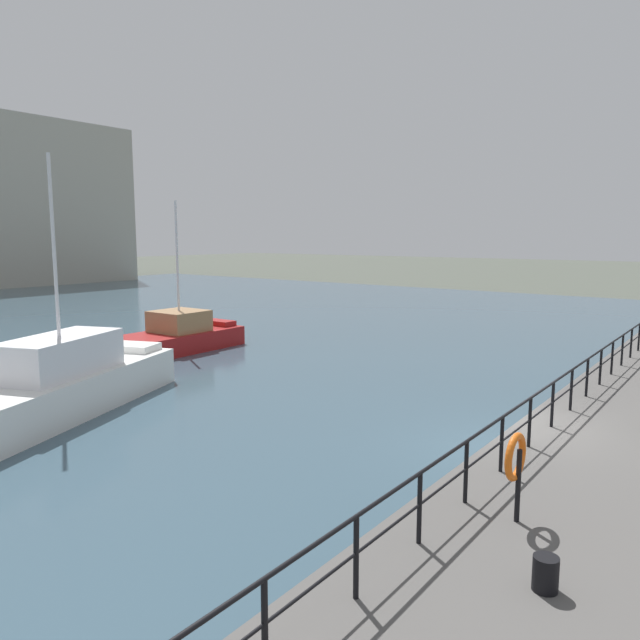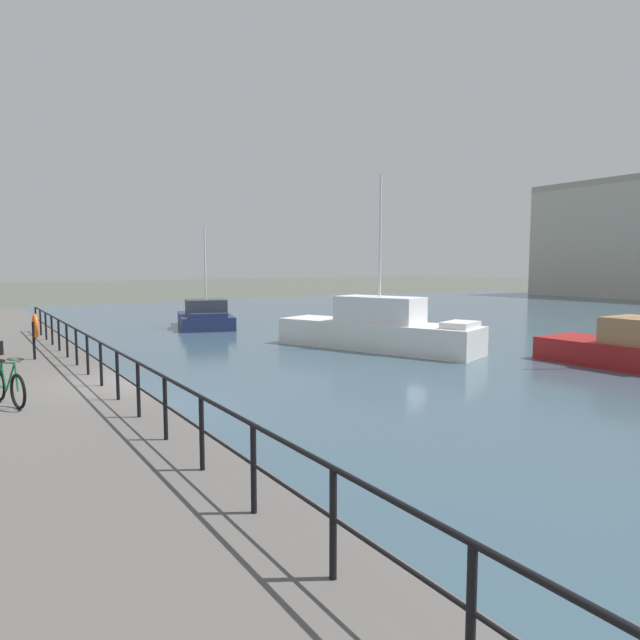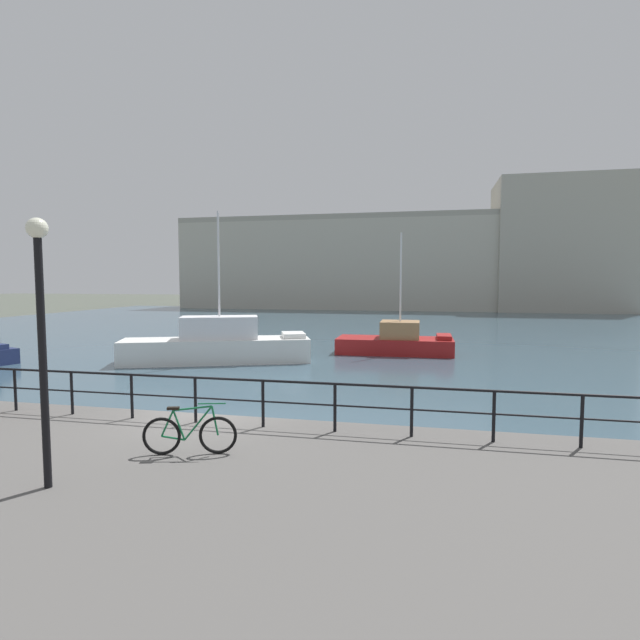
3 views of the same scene
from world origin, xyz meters
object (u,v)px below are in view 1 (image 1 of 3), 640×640
moored_blue_motorboat (60,385)px  life_ring_stand (516,460)px  moored_small_launch (177,336)px  mooring_bollard (545,574)px

moored_blue_motorboat → life_ring_stand: (-0.20, -13.13, 0.86)m
moored_small_launch → life_ring_stand: size_ratio=4.73×
moored_blue_motorboat → life_ring_stand: size_ratio=6.62×
moored_blue_motorboat → mooring_bollard: moored_blue_motorboat is taller
moored_small_launch → mooring_bollard: size_ratio=15.01×
moored_blue_motorboat → moored_small_launch: 9.69m
mooring_bollard → life_ring_stand: bearing=30.5°
moored_small_launch → life_ring_stand: (-8.56, -18.03, 1.06)m
mooring_bollard → moored_blue_motorboat: bearing=82.7°
moored_blue_motorboat → mooring_bollard: size_ratio=21.02×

